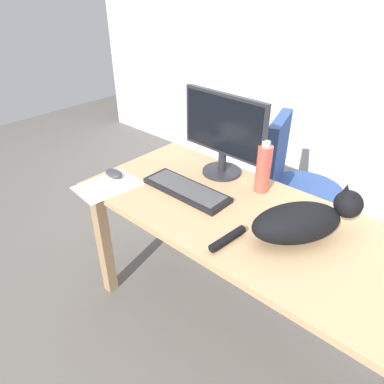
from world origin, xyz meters
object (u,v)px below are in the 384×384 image
Objects in this scene: office_chair at (292,206)px; water_bottle at (263,168)px; computer_mouse at (114,174)px; monitor at (223,132)px; keyboard at (186,190)px; cat at (302,221)px.

office_chair is 0.61m from water_bottle.
monitor is at bearing 46.29° from computer_mouse.
water_bottle reaches higher than office_chair.
keyboard is 4.00× the size of computer_mouse.
cat is (0.55, -0.22, -0.15)m from monitor.
cat reaches higher than keyboard.
cat reaches higher than computer_mouse.
water_bottle reaches higher than cat.
water_bottle is at bearing 31.53° from computer_mouse.
computer_mouse is at bearing -169.02° from cat.
keyboard is at bearing -135.27° from water_bottle.
office_chair is 0.79m from keyboard.
water_bottle is at bearing 44.73° from keyboard.
monitor is 1.09× the size of keyboard.
office_chair reaches higher than keyboard.
computer_mouse is at bearing -160.23° from keyboard.
cat is 0.96m from computer_mouse.
office_chair is at bearing 116.69° from cat.
cat is at bearing -33.93° from water_bottle.
keyboard is at bearing -91.09° from monitor.
cat is 0.37m from water_bottle.
office_chair reaches higher than cat.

